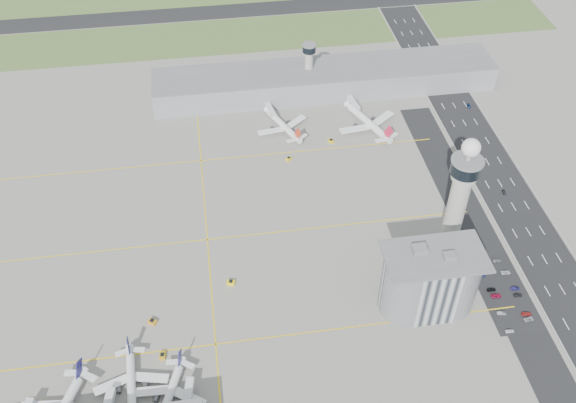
{
  "coord_description": "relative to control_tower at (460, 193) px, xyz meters",
  "views": [
    {
      "loc": [
        -32.97,
        -184.89,
        224.81
      ],
      "look_at": [
        0.0,
        35.0,
        15.0
      ],
      "focal_mm": 40.0,
      "sensor_mm": 36.0,
      "label": 1
    }
  ],
  "objects": [
    {
      "name": "car_lot_2",
      "position": [
        12.15,
        -31.52,
        -34.41
      ],
      "size": [
        4.61,
        2.24,
        1.26
      ],
      "primitive_type": "imported",
      "rotation": [
        0.0,
        0.0,
        1.54
      ],
      "color": "#B01841",
      "rests_on": "ground"
    },
    {
      "name": "tug_1",
      "position": [
        -133.76,
        -40.87,
        -34.05
      ],
      "size": [
        2.61,
        3.58,
        1.97
      ],
      "primitive_type": null,
      "rotation": [
        0.0,
        0.0,
        3.06
      ],
      "color": "gold",
      "rests_on": "ground"
    },
    {
      "name": "car_lot_0",
      "position": [
        10.63,
        -50.22,
        -34.4
      ],
      "size": [
        3.84,
        1.73,
        1.28
      ],
      "primitive_type": "imported",
      "rotation": [
        0.0,
        0.0,
        1.51
      ],
      "color": "white",
      "rests_on": "ground"
    },
    {
      "name": "car_lot_9",
      "position": [
        22.08,
        -28.85,
        -34.4
      ],
      "size": [
        3.88,
        1.36,
        1.28
      ],
      "primitive_type": "imported",
      "rotation": [
        0.0,
        0.0,
        1.57
      ],
      "color": "#191551",
      "rests_on": "ground"
    },
    {
      "name": "admin_building",
      "position": [
        -20.01,
        -30.0,
        -19.74
      ],
      "size": [
        42.0,
        24.0,
        33.5
      ],
      "color": "#B2B2B7",
      "rests_on": "ground"
    },
    {
      "name": "car_lot_10",
      "position": [
        21.57,
        -19.35,
        -34.41
      ],
      "size": [
        4.66,
        2.35,
        1.26
      ],
      "primitive_type": "imported",
      "rotation": [
        0.0,
        0.0,
        1.52
      ],
      "color": "silver",
      "rests_on": "ground"
    },
    {
      "name": "secondary_tower",
      "position": [
        -42.0,
        142.0,
        -16.24
      ],
      "size": [
        8.6,
        8.6,
        31.9
      ],
      "color": "#ADAAA5",
      "rests_on": "ground"
    },
    {
      "name": "car_lot_5",
      "position": [
        10.93,
        -12.04,
        -34.4
      ],
      "size": [
        4.07,
        1.95,
        1.29
      ],
      "primitive_type": "imported",
      "rotation": [
        0.0,
        0.0,
        1.41
      ],
      "color": "silver",
      "rests_on": "ground"
    },
    {
      "name": "taxiway_line_h_1",
      "position": [
        -112.0,
        22.0,
        -35.04
      ],
      "size": [
        260.0,
        0.6,
        0.01
      ],
      "primitive_type": "cube",
      "color": "yellow",
      "rests_on": "ground"
    },
    {
      "name": "car_hw_2",
      "position": [
        51.13,
        109.56,
        -34.44
      ],
      "size": [
        2.32,
        4.47,
        1.2
      ],
      "primitive_type": "imported",
      "rotation": [
        0.0,
        0.0,
        -0.08
      ],
      "color": "navy",
      "rests_on": "ground"
    },
    {
      "name": "jet_bridge_far_1",
      "position": [
        -20.0,
        124.0,
        -32.19
      ],
      "size": [
        5.39,
        14.31,
        5.7
      ],
      "primitive_type": null,
      "rotation": [
        0.0,
        0.0,
        -1.4
      ],
      "color": "silver",
      "rests_on": "ground"
    },
    {
      "name": "airplane_far_b",
      "position": [
        -14.75,
        99.34,
        -28.81
      ],
      "size": [
        51.95,
        55.59,
        12.47
      ],
      "primitive_type": null,
      "rotation": [
        0.0,
        0.0,
        1.96
      ],
      "color": "white",
      "rests_on": "ground"
    },
    {
      "name": "grass_strip_0",
      "position": [
        -92.0,
        217.0,
        -35.0
      ],
      "size": [
        480.0,
        50.0,
        0.08
      ],
      "primitive_type": "cube",
      "color": "#415C2B",
      "rests_on": "ground"
    },
    {
      "name": "jet_bridge_far_0",
      "position": [
        -70.0,
        124.0,
        -32.19
      ],
      "size": [
        5.39,
        14.31,
        5.7
      ],
      "primitive_type": null,
      "rotation": [
        0.0,
        0.0,
        -1.4
      ],
      "color": "silver",
      "rests_on": "ground"
    },
    {
      "name": "car_lot_3",
      "position": [
        11.42,
        -27.89,
        -34.45
      ],
      "size": [
        4.08,
        1.73,
        1.17
      ],
      "primitive_type": "imported",
      "rotation": [
        0.0,
        0.0,
        1.59
      ],
      "color": "black",
      "rests_on": "ground"
    },
    {
      "name": "car_lot_4",
      "position": [
        9.92,
        -19.7,
        -34.39
      ],
      "size": [
        3.96,
        1.99,
        1.29
      ],
      "primitive_type": "imported",
      "rotation": [
        0.0,
        0.0,
        1.7
      ],
      "color": "navy",
      "rests_on": "ground"
    },
    {
      "name": "parking_lot",
      "position": [
        16.0,
        -30.0,
        -34.99
      ],
      "size": [
        20.0,
        44.0,
        0.1
      ],
      "primitive_type": "cube",
      "color": "black",
      "rests_on": "ground"
    },
    {
      "name": "taxiway_line_h_0",
      "position": [
        -112.0,
        -38.0,
        -35.04
      ],
      "size": [
        260.0,
        0.6,
        0.01
      ],
      "primitive_type": "cube",
      "color": "yellow",
      "rests_on": "ground"
    },
    {
      "name": "barrier_left",
      "position": [
        29.0,
        -8.0,
        -34.44
      ],
      "size": [
        0.6,
        500.0,
        1.2
      ],
      "primitive_type": "cube",
      "color": "#9E9E99",
      "rests_on": "ground"
    },
    {
      "name": "tug_2",
      "position": [
        -137.9,
        -23.2,
        -34.02
      ],
      "size": [
        4.28,
        4.05,
        2.05
      ],
      "primitive_type": null,
      "rotation": [
        0.0,
        0.0,
        0.93
      ],
      "color": "orange",
      "rests_on": "ground"
    },
    {
      "name": "car_lot_11",
      "position": [
        20.26,
        -11.91,
        -34.46
      ],
      "size": [
        4.08,
        1.81,
        1.16
      ],
      "primitive_type": "imported",
      "rotation": [
        0.0,
        0.0,
        1.53
      ],
      "color": "gray",
      "rests_on": "ground"
    },
    {
      "name": "car_lot_6",
      "position": [
        21.23,
        -45.55,
        -34.4
      ],
      "size": [
        4.83,
        2.73,
        1.27
      ],
      "primitive_type": "imported",
      "rotation": [
        0.0,
        0.0,
        1.71
      ],
      "color": "#A6AAB1",
      "rests_on": "ground"
    },
    {
      "name": "barrier_right",
      "position": [
        57.0,
        -8.0,
        -34.44
      ],
      "size": [
        0.6,
        500.0,
        1.2
      ],
      "primitive_type": "cube",
      "color": "#9E9E99",
      "rests_on": "ground"
    },
    {
      "name": "car_hw_4",
      "position": [
        35.36,
        170.8,
        -34.46
      ],
      "size": [
        1.83,
        3.54,
        1.15
      ],
      "primitive_type": "imported",
      "rotation": [
        0.0,
        0.0,
        0.14
      ],
      "color": "gray",
      "rests_on": "ground"
    },
    {
      "name": "runway",
      "position": [
        -92.0,
        254.0,
        -34.98
      ],
      "size": [
        480.0,
        22.0,
        0.1
      ],
      "primitive_type": "cube",
      "color": "black",
      "rests_on": "ground"
    },
    {
      "name": "airplane_far_a",
      "position": [
        -63.89,
        104.38,
        -29.69
      ],
      "size": [
        45.1,
        48.04,
        10.69
      ],
      "primitive_type": null,
      "rotation": [
        0.0,
        0.0,
        1.99
      ],
      "color": "white",
      "rests_on": "ground"
    },
    {
      "name": "car_lot_7",
      "position": [
        21.33,
        -42.84,
        -34.4
      ],
      "size": [
        4.56,
        2.23,
        1.28
      ],
      "primitive_type": "imported",
      "rotation": [
        0.0,
        0.0,
        1.47
      ],
      "color": "#A72623",
      "rests_on": "ground"
    },
    {
      "name": "car_hw_1",
      "position": [
        42.02,
        32.46,
        -34.47
      ],
      "size": [
        1.6,
        3.59,
        1.14
      ],
      "primitive_type": "imported",
      "rotation": [
        0.0,
        0.0,
        -0.12
      ],
      "color": "black",
      "rests_on": "ground"
    },
    {
      "name": "landside_road",
      "position": [
        18.0,
        -18.0,
        -35.0
      ],
      "size": [
        18.0,
        260.0,
        0.08
      ],
      "primitive_type": "cube",
      "color": "black",
      "rests_on": "ground"
    },
    {
      "name": "taxiway_line_h_2",
      "position": [
        -112.0,
        82.0,
        -35.04
      ],
      "size": [
        260.0,
        0.6,
        0.01
      ],
      "primitive_type": "cube",
      "color": "yellow",
      "rests_on": "ground"
    },
    {
      "name": "highway",
      "position": [
        43.0,
        -8.0,
        -34.99
      ],
      "size": [
        28.0,
        500.0,
        0.1
      ],
      "primitive_type": "cube",
      "color": "black",
      "rests_on": "ground"
    },
    {
      "name": "ground",
      "position": [
        -72.0,
        -8.0,
        -35.04
      ],
      "size": [
        1000.0,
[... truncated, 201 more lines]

